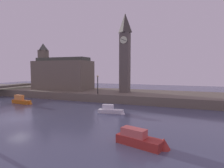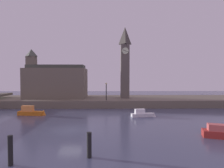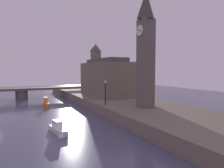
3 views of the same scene
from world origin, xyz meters
name	(u,v)px [view 3 (image 3 of 3)]	position (x,y,z in m)	size (l,w,h in m)	color
far_embankment	(123,104)	(0.00, 20.00, 0.75)	(70.00, 12.00, 1.50)	#6B6051
clock_tower	(146,47)	(7.97, 19.11, 9.68)	(2.04, 2.10, 15.76)	#5B544C
parliament_hall	(105,77)	(-7.77, 19.96, 5.16)	(13.21, 6.64, 10.98)	#6B6051
bridge_span	(19,91)	(-19.94, 3.97, 1.78)	(2.90, 30.96, 2.50)	#5B544C
streetlamp	(105,90)	(3.88, 14.92, 3.74)	(0.36, 0.36, 3.55)	black
boat_patrol_orange	(46,103)	(-7.92, 8.17, 0.52)	(4.60, 1.43, 1.71)	orange
boat_ferry_white	(58,129)	(9.91, 6.87, 0.39)	(4.03, 1.43, 1.36)	silver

